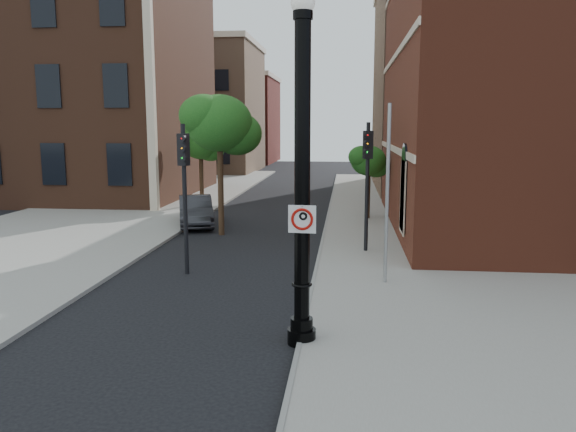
# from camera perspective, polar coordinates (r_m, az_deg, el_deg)

# --- Properties ---
(ground) EXTENTS (120.00, 120.00, 0.00)m
(ground) POSITION_cam_1_polar(r_m,az_deg,el_deg) (12.34, -8.50, -12.37)
(ground) COLOR black
(ground) RESTS_ON ground
(sidewalk_right) EXTENTS (8.00, 60.00, 0.12)m
(sidewalk_right) POSITION_cam_1_polar(r_m,az_deg,el_deg) (21.77, 13.94, -2.88)
(sidewalk_right) COLOR gray
(sidewalk_right) RESTS_ON ground
(sidewalk_left) EXTENTS (10.00, 50.00, 0.12)m
(sidewalk_left) POSITION_cam_1_polar(r_m,az_deg,el_deg) (31.77, -16.16, 0.77)
(sidewalk_left) COLOR gray
(sidewalk_left) RESTS_ON ground
(curb_edge) EXTENTS (0.10, 60.00, 0.14)m
(curb_edge) POSITION_cam_1_polar(r_m,az_deg,el_deg) (21.57, 3.48, -2.71)
(curb_edge) COLOR gray
(curb_edge) RESTS_ON ground
(victorian_building) EXTENTS (18.60, 14.60, 17.95)m
(victorian_building) POSITION_cam_1_polar(r_m,az_deg,el_deg) (40.09, -23.02, 14.55)
(victorian_building) COLOR brown
(victorian_building) RESTS_ON ground
(bg_building_tan_a) EXTENTS (12.00, 12.00, 12.00)m
(bg_building_tan_a) POSITION_cam_1_polar(r_m,az_deg,el_deg) (57.11, -9.32, 10.57)
(bg_building_tan_a) COLOR #997053
(bg_building_tan_a) RESTS_ON ground
(bg_building_red) EXTENTS (12.00, 12.00, 10.00)m
(bg_building_red) POSITION_cam_1_polar(r_m,az_deg,el_deg) (70.69, -6.27, 9.54)
(bg_building_red) COLOR maroon
(bg_building_red) RESTS_ON ground
(bg_building_tan_b) EXTENTS (22.00, 14.00, 14.00)m
(bg_building_tan_b) POSITION_cam_1_polar(r_m,az_deg,el_deg) (43.18, 24.13, 11.71)
(bg_building_tan_b) COLOR #997053
(bg_building_tan_b) RESTS_ON ground
(lamppost) EXTENTS (0.60, 0.60, 7.06)m
(lamppost) POSITION_cam_1_polar(r_m,az_deg,el_deg) (11.24, 1.45, 2.78)
(lamppost) COLOR black
(lamppost) RESTS_ON ground
(no_parking_sign) EXTENTS (0.56, 0.09, 0.56)m
(no_parking_sign) POSITION_cam_1_polar(r_m,az_deg,el_deg) (11.14, 1.45, -0.30)
(no_parking_sign) COLOR white
(no_parking_sign) RESTS_ON ground
(parked_car) EXTENTS (2.61, 4.37, 1.36)m
(parked_car) POSITION_cam_1_polar(r_m,az_deg,el_deg) (25.76, -9.37, 0.51)
(parked_car) COLOR #2C2B30
(parked_car) RESTS_ON ground
(traffic_signal_left) EXTENTS (0.35, 0.40, 4.56)m
(traffic_signal_left) POSITION_cam_1_polar(r_m,az_deg,el_deg) (17.10, -10.51, 4.21)
(traffic_signal_left) COLOR black
(traffic_signal_left) RESTS_ON ground
(traffic_signal_right) EXTENTS (0.36, 0.41, 4.62)m
(traffic_signal_right) POSITION_cam_1_polar(r_m,az_deg,el_deg) (19.73, 8.07, 5.04)
(traffic_signal_right) COLOR black
(traffic_signal_right) RESTS_ON ground
(utility_pole) EXTENTS (0.10, 0.10, 5.11)m
(utility_pole) POSITION_cam_1_polar(r_m,az_deg,el_deg) (15.78, 10.04, 1.93)
(utility_pole) COLOR #999999
(utility_pole) RESTS_ON ground
(street_tree_a) EXTENTS (3.19, 2.88, 5.75)m
(street_tree_a) POSITION_cam_1_polar(r_m,az_deg,el_deg) (23.18, -6.86, 9.19)
(street_tree_a) COLOR black
(street_tree_a) RESTS_ON ground
(street_tree_b) EXTENTS (2.43, 2.20, 4.38)m
(street_tree_b) POSITION_cam_1_polar(r_m,az_deg,el_deg) (31.97, -8.80, 7.18)
(street_tree_b) COLOR black
(street_tree_b) RESTS_ON ground
(street_tree_c) EXTENTS (1.98, 1.79, 3.58)m
(street_tree_c) POSITION_cam_1_polar(r_m,az_deg,el_deg) (26.97, 8.22, 5.47)
(street_tree_c) COLOR black
(street_tree_c) RESTS_ON ground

